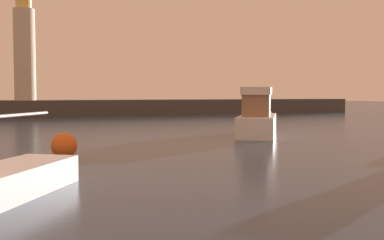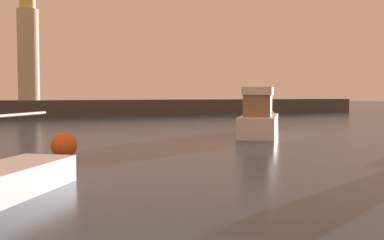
# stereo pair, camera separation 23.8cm
# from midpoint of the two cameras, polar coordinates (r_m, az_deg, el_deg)

# --- Properties ---
(ground_plane) EXTENTS (220.00, 220.00, 0.00)m
(ground_plane) POSITION_cam_midpoint_polar(r_m,az_deg,el_deg) (30.53, -8.81, -1.96)
(ground_plane) COLOR #2D3D51
(breakwater) EXTENTS (77.61, 4.25, 1.94)m
(breakwater) POSITION_cam_midpoint_polar(r_m,az_deg,el_deg) (58.20, -14.20, 1.42)
(breakwater) COLOR #423F3D
(breakwater) RESTS_ON ground_plane
(lighthouse) EXTENTS (2.43, 2.43, 12.88)m
(lighthouse) POSITION_cam_midpoint_polar(r_m,az_deg,el_deg) (58.12, -19.23, 8.31)
(lighthouse) COLOR beige
(lighthouse) RESTS_ON breakwater
(motorboat_3) EXTENTS (6.57, 8.68, 3.51)m
(motorboat_3) POSITION_cam_midpoint_polar(r_m,az_deg,el_deg) (31.89, 8.49, 0.08)
(motorboat_3) COLOR white
(motorboat_3) RESTS_ON ground_plane
(mooring_buoy) EXTENTS (1.10, 1.10, 1.10)m
(mooring_buoy) POSITION_cam_midpoint_polar(r_m,az_deg,el_deg) (20.57, -15.02, -3.02)
(mooring_buoy) COLOR #EA5919
(mooring_buoy) RESTS_ON ground_plane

